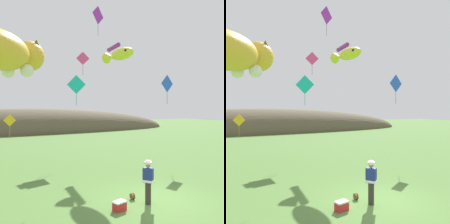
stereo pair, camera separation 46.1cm
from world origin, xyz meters
TOP-DOWN VIEW (x-y plane):
  - ground_plane at (0.00, 0.00)m, footprint 120.00×120.00m
  - distant_hill_ridge at (-1.36, 33.54)m, footprint 53.56×11.42m
  - festival_attendant at (-0.49, -0.08)m, footprint 0.46×0.49m
  - kite_spool at (-0.79, 0.63)m, footprint 0.12×0.27m
  - picnic_cooler at (-1.83, -0.10)m, footprint 0.55×0.43m
  - kite_giant_cat at (-4.96, 9.93)m, footprint 7.55×7.86m
  - kite_fish_windsock at (2.48, 7.62)m, footprint 1.32×3.24m
  - kite_tube_streamer at (3.90, 11.16)m, footprint 0.58×2.21m
  - kite_diamond_blue at (6.29, 6.77)m, footprint 1.34×0.26m
  - kite_diamond_pink at (1.66, 12.78)m, footprint 1.15×0.35m
  - kite_diamond_violet at (1.82, 9.86)m, footprint 1.29×0.74m
  - kite_diamond_teal at (0.16, 10.33)m, footprint 1.28×0.82m
  - kite_diamond_gold at (-4.63, 11.38)m, footprint 0.86×0.31m

SIDE VIEW (x-z plane):
  - ground_plane at x=0.00m, z-range 0.00..0.00m
  - distant_hill_ridge at x=-1.36m, z-range -3.77..3.77m
  - kite_spool at x=-0.79m, z-range 0.00..0.27m
  - picnic_cooler at x=-1.83m, z-range 0.00..0.36m
  - festival_attendant at x=-0.49m, z-range 0.07..1.84m
  - kite_diamond_gold at x=-4.63m, z-range 2.07..3.87m
  - kite_diamond_teal at x=0.16m, z-range 4.54..6.94m
  - kite_diamond_blue at x=6.29m, z-range 4.65..6.91m
  - kite_giant_cat at x=-4.96m, z-range 6.13..9.20m
  - kite_fish_windsock at x=2.48m, z-range 7.33..8.30m
  - kite_diamond_pink at x=1.66m, z-range 7.31..9.40m
  - kite_tube_streamer at x=3.90m, z-range 9.04..9.47m
  - kite_diamond_violet at x=1.82m, z-range 10.11..12.48m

